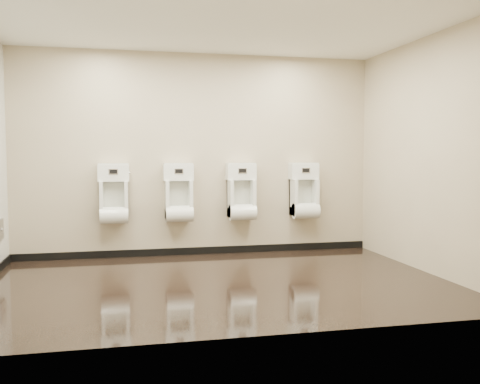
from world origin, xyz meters
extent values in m
cube|color=black|center=(0.00, 0.00, 0.00)|extent=(5.00, 3.50, 0.00)
cube|color=white|center=(0.00, 0.00, 2.80)|extent=(5.00, 3.50, 0.00)
cube|color=#BAAA8B|center=(0.00, 1.75, 1.40)|extent=(5.00, 0.02, 2.80)
cube|color=#BAAA8B|center=(0.00, -1.75, 1.40)|extent=(5.00, 0.02, 2.80)
cube|color=#BAAA8B|center=(2.50, 0.00, 1.40)|extent=(0.02, 3.50, 2.80)
cube|color=black|center=(0.00, 1.74, 0.05)|extent=(5.00, 0.02, 0.10)
cube|color=#9E9EA3|center=(-2.48, 1.20, 0.50)|extent=(0.03, 0.25, 0.25)
cylinder|color=silver|center=(-2.46, 1.20, 0.50)|extent=(0.02, 0.04, 0.04)
cube|color=white|center=(-1.15, 1.62, 0.79)|extent=(0.37, 0.26, 0.52)
cube|color=silver|center=(-1.15, 1.70, 0.83)|extent=(0.27, 0.01, 0.40)
cylinder|color=white|center=(-1.15, 1.55, 0.60)|extent=(0.37, 0.22, 0.22)
cube|color=white|center=(-1.15, 1.65, 1.16)|extent=(0.41, 0.19, 0.22)
cube|color=black|center=(-1.15, 1.55, 1.18)|extent=(0.10, 0.01, 0.06)
cube|color=silver|center=(-1.15, 1.55, 1.18)|extent=(0.12, 0.01, 0.08)
cylinder|color=silver|center=(-0.94, 1.65, 1.16)|extent=(0.01, 0.03, 0.03)
cube|color=white|center=(-0.28, 1.62, 0.79)|extent=(0.37, 0.26, 0.52)
cube|color=silver|center=(-0.28, 1.70, 0.83)|extent=(0.27, 0.01, 0.40)
cylinder|color=white|center=(-0.28, 1.55, 0.60)|extent=(0.37, 0.22, 0.22)
cube|color=white|center=(-0.28, 1.65, 1.16)|extent=(0.41, 0.19, 0.22)
cube|color=black|center=(-0.28, 1.55, 1.18)|extent=(0.10, 0.01, 0.06)
cube|color=silver|center=(-0.28, 1.55, 1.18)|extent=(0.12, 0.01, 0.08)
cylinder|color=silver|center=(-0.08, 1.65, 1.16)|extent=(0.01, 0.03, 0.03)
cube|color=white|center=(0.60, 1.62, 0.79)|extent=(0.37, 0.26, 0.52)
cube|color=silver|center=(0.60, 1.70, 0.83)|extent=(0.27, 0.01, 0.40)
cylinder|color=white|center=(0.60, 1.55, 0.60)|extent=(0.37, 0.22, 0.22)
cube|color=white|center=(0.60, 1.65, 1.16)|extent=(0.41, 0.19, 0.22)
cube|color=black|center=(0.60, 1.55, 1.18)|extent=(0.10, 0.01, 0.06)
cube|color=silver|center=(0.60, 1.55, 1.18)|extent=(0.12, 0.01, 0.08)
cylinder|color=silver|center=(0.81, 1.65, 1.16)|extent=(0.01, 0.03, 0.03)
cube|color=white|center=(1.52, 1.62, 0.79)|extent=(0.37, 0.26, 0.52)
cube|color=silver|center=(1.52, 1.70, 0.83)|extent=(0.27, 0.01, 0.40)
cylinder|color=white|center=(1.52, 1.55, 0.60)|extent=(0.37, 0.22, 0.22)
cube|color=white|center=(1.52, 1.65, 1.16)|extent=(0.41, 0.19, 0.22)
cube|color=black|center=(1.52, 1.55, 1.18)|extent=(0.10, 0.01, 0.06)
cube|color=silver|center=(1.52, 1.55, 1.18)|extent=(0.12, 0.01, 0.08)
cylinder|color=silver|center=(1.73, 1.65, 1.16)|extent=(0.01, 0.03, 0.03)
camera|label=1|loc=(-1.05, -5.66, 1.40)|focal=40.00mm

